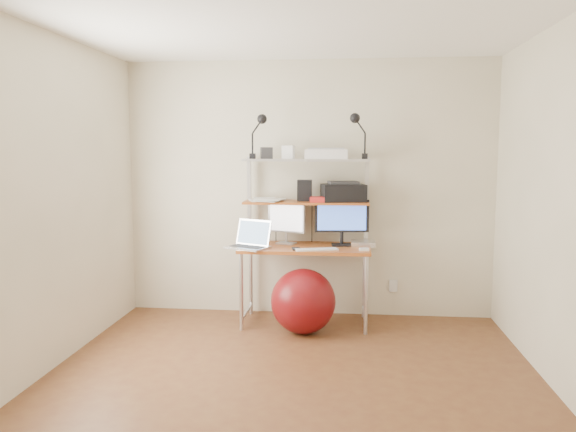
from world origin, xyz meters
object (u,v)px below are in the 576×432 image
(monitor_silver, at_px, (286,221))
(monitor_black, at_px, (342,219))
(laptop, at_px, (251,242))
(exercise_ball, at_px, (303,301))
(printer, at_px, (343,192))

(monitor_silver, xyz_separation_m, monitor_black, (0.53, -0.04, 0.03))
(laptop, height_order, exercise_ball, laptop)
(exercise_ball, bearing_deg, monitor_black, 48.02)
(monitor_silver, bearing_deg, exercise_ball, -46.44)
(monitor_black, xyz_separation_m, printer, (0.01, 0.05, 0.25))
(monitor_black, bearing_deg, monitor_silver, 170.61)
(monitor_silver, relative_size, monitor_black, 0.83)
(printer, bearing_deg, monitor_silver, 168.93)
(monitor_black, distance_m, laptop, 0.88)
(exercise_ball, bearing_deg, monitor_silver, 115.47)
(laptop, bearing_deg, printer, 43.15)
(monitor_black, relative_size, printer, 1.14)
(exercise_ball, bearing_deg, printer, 50.44)
(laptop, bearing_deg, exercise_ball, 8.54)
(monitor_silver, height_order, monitor_black, monitor_black)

